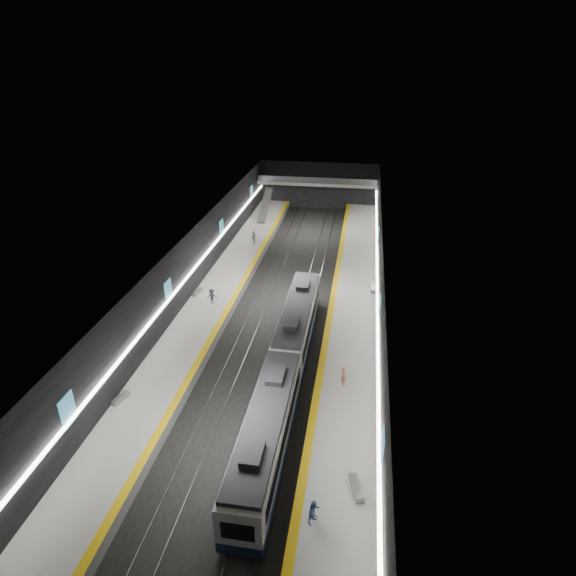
% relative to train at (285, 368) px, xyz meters
% --- Properties ---
extents(ground, '(70.00, 70.00, 0.00)m').
position_rel_train_xyz_m(ground, '(-2.50, 15.13, -2.20)').
color(ground, black).
rests_on(ground, ground).
extents(ceiling, '(20.00, 70.00, 0.04)m').
position_rel_train_xyz_m(ceiling, '(-2.50, 15.13, 5.80)').
color(ceiling, beige).
rests_on(ceiling, wall_left).
extents(wall_left, '(0.04, 70.00, 8.00)m').
position_rel_train_xyz_m(wall_left, '(-12.50, 15.13, 1.80)').
color(wall_left, black).
rests_on(wall_left, ground).
extents(wall_right, '(0.04, 70.00, 8.00)m').
position_rel_train_xyz_m(wall_right, '(7.50, 15.13, 1.80)').
color(wall_right, black).
rests_on(wall_right, ground).
extents(wall_back, '(20.00, 0.04, 8.00)m').
position_rel_train_xyz_m(wall_back, '(-2.50, 50.13, 1.80)').
color(wall_back, black).
rests_on(wall_back, ground).
extents(platform_left, '(5.00, 70.00, 1.00)m').
position_rel_train_xyz_m(platform_left, '(-10.00, 15.13, -1.70)').
color(platform_left, slate).
rests_on(platform_left, ground).
extents(tile_surface_left, '(5.00, 70.00, 0.02)m').
position_rel_train_xyz_m(tile_surface_left, '(-10.00, 15.13, -1.19)').
color(tile_surface_left, '#ADADA8').
rests_on(tile_surface_left, platform_left).
extents(tactile_strip_left, '(0.60, 70.00, 0.02)m').
position_rel_train_xyz_m(tactile_strip_left, '(-7.80, 15.13, -1.18)').
color(tactile_strip_left, yellow).
rests_on(tactile_strip_left, platform_left).
extents(platform_right, '(5.00, 70.00, 1.00)m').
position_rel_train_xyz_m(platform_right, '(5.00, 15.13, -1.70)').
color(platform_right, slate).
rests_on(platform_right, ground).
extents(tile_surface_right, '(5.00, 70.00, 0.02)m').
position_rel_train_xyz_m(tile_surface_right, '(5.00, 15.13, -1.19)').
color(tile_surface_right, '#ADADA8').
rests_on(tile_surface_right, platform_right).
extents(tactile_strip_right, '(0.60, 70.00, 0.02)m').
position_rel_train_xyz_m(tactile_strip_right, '(2.80, 15.13, -1.18)').
color(tactile_strip_right, yellow).
rests_on(tactile_strip_right, platform_right).
extents(rails, '(6.52, 70.00, 0.12)m').
position_rel_train_xyz_m(rails, '(-2.50, 15.13, -2.14)').
color(rails, gray).
rests_on(rails, ground).
extents(train, '(2.69, 30.04, 3.60)m').
position_rel_train_xyz_m(train, '(0.00, 0.00, 0.00)').
color(train, '#0D1932').
rests_on(train, ground).
extents(ad_posters, '(19.94, 53.50, 2.20)m').
position_rel_train_xyz_m(ad_posters, '(-2.50, 16.13, 2.30)').
color(ad_posters, '#439ECB').
rests_on(ad_posters, wall_left).
extents(cove_light_left, '(0.25, 68.60, 0.12)m').
position_rel_train_xyz_m(cove_light_left, '(-12.30, 15.13, 1.60)').
color(cove_light_left, white).
rests_on(cove_light_left, wall_left).
extents(cove_light_right, '(0.25, 68.60, 0.12)m').
position_rel_train_xyz_m(cove_light_right, '(7.30, 15.13, 1.60)').
color(cove_light_right, white).
rests_on(cove_light_right, wall_right).
extents(mezzanine_bridge, '(20.00, 3.00, 1.50)m').
position_rel_train_xyz_m(mezzanine_bridge, '(-2.50, 48.06, 2.84)').
color(mezzanine_bridge, gray).
rests_on(mezzanine_bridge, wall_left).
extents(escalator, '(1.20, 7.50, 3.92)m').
position_rel_train_xyz_m(escalator, '(-10.00, 41.13, 0.70)').
color(escalator, '#99999E').
rests_on(escalator, platform_left).
extents(bench_left_near, '(0.93, 1.68, 0.40)m').
position_rel_train_xyz_m(bench_left_near, '(-12.00, -4.56, -1.00)').
color(bench_left_near, '#99999E').
rests_on(bench_left_near, platform_left).
extents(bench_left_far, '(0.73, 1.66, 0.39)m').
position_rel_train_xyz_m(bench_left_far, '(-12.00, 13.49, -1.00)').
color(bench_left_far, '#99999E').
rests_on(bench_left_far, platform_left).
extents(bench_right_near, '(1.07, 2.00, 0.47)m').
position_rel_train_xyz_m(bench_right_near, '(6.14, -10.16, -0.96)').
color(bench_right_near, '#99999E').
rests_on(bench_right_near, platform_right).
extents(bench_right_far, '(0.77, 1.98, 0.47)m').
position_rel_train_xyz_m(bench_right_far, '(7.00, 17.54, -0.96)').
color(bench_right_far, '#99999E').
rests_on(bench_right_far, platform_right).
extents(passenger_right_a, '(0.58, 0.69, 1.62)m').
position_rel_train_xyz_m(passenger_right_a, '(4.74, 0.11, -0.39)').
color(passenger_right_a, '#BC5D46').
rests_on(passenger_right_a, platform_right).
extents(passenger_right_b, '(0.95, 0.98, 1.59)m').
position_rel_train_xyz_m(passenger_right_b, '(3.83, -12.69, -0.40)').
color(passenger_right_b, '#5273B2').
rests_on(passenger_right_b, platform_right).
extents(passenger_left_a, '(0.84, 1.19, 1.88)m').
position_rel_train_xyz_m(passenger_left_a, '(-9.17, 29.14, -0.26)').
color(passenger_left_a, '#BDB6AD').
rests_on(passenger_left_a, platform_left).
extents(passenger_left_b, '(1.17, 0.78, 1.69)m').
position_rel_train_xyz_m(passenger_left_b, '(-9.69, 11.60, -0.35)').
color(passenger_left_b, '#3B3C43').
rests_on(passenger_left_b, platform_left).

